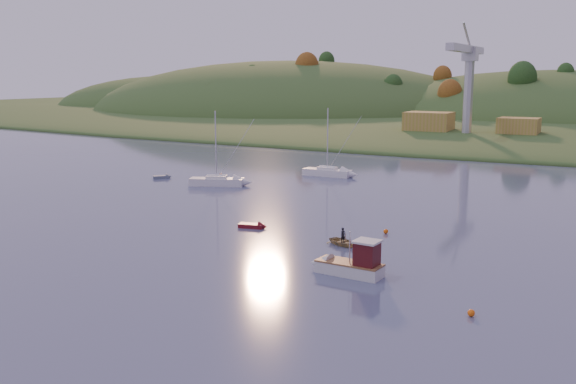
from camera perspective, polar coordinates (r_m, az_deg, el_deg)
The scene contains 22 objects.
ground at distance 52.23m, azimuth -20.00°, elevation -8.24°, with size 500.00×500.00×0.00m, color #3C4162.
far_shore at distance 265.37m, azimuth 20.70°, elevation 6.20°, with size 620.00×220.00×1.50m, color #284B1E.
shore_slope at distance 201.41m, azimuth 17.97°, elevation 5.25°, with size 640.00×150.00×7.00m, color #284B1E.
hill_left_far at distance 317.02m, azimuth -9.92°, elevation 7.27°, with size 120.00×100.00×32.00m, color #284B1E.
hill_left at distance 265.54m, azimuth -0.02°, elevation 6.86°, with size 170.00×140.00×44.00m, color #284B1E.
hill_center at distance 244.29m, azimuth 22.33°, elevation 5.79°, with size 140.00×120.00×36.00m, color #284B1E.
hillside_trees at distance 221.02m, azimuth 18.98°, elevation 5.60°, with size 280.00×50.00×32.00m, color #1B3F16, non-canonical shape.
wharf at distance 158.33m, azimuth 16.77°, elevation 4.50°, with size 42.00×16.00×2.40m, color slate.
shed_west at distance 162.19m, azimuth 12.40°, elevation 6.11°, with size 11.00×8.00×4.80m, color #A38D36.
shed_east at distance 158.56m, azimuth 19.82°, elevation 5.50°, with size 9.00×7.00×4.00m, color #A38D36.
dock_crane at distance 154.77m, azimuth 15.69°, elevation 10.36°, with size 3.20×28.00×20.30m.
fishing_boat at distance 53.06m, azimuth 5.08°, elevation -6.32°, with size 6.56×2.38×4.12m.
sailboat_near at distance 95.41m, azimuth -6.37°, elevation 1.01°, with size 8.23×5.25×11.00m.
sailboat_far at distance 104.09m, azimuth 3.51°, elevation 1.83°, with size 7.95×2.55×10.96m.
canoe at distance 61.88m, azimuth 4.90°, elevation -4.44°, with size 2.35×3.29×0.68m, color #A08C58.
paddler at distance 61.78m, azimuth 4.91°, elevation -4.08°, with size 0.54×0.36×1.49m, color black.
red_tender at distance 68.56m, azimuth -2.81°, elevation -3.05°, with size 3.30×1.71×1.07m.
grey_dinghy at distance 103.49m, azimuth -10.91°, elevation 1.33°, with size 2.76×2.84×1.08m.
buoy_0 at distance 45.81m, azimuth 15.97°, elevation -10.30°, with size 0.50×0.50×0.50m, color orange.
buoy_1 at distance 66.90m, azimuth 8.69°, elevation -3.47°, with size 0.50×0.50×0.50m, color orange.
buoy_2 at distance 104.01m, azimuth -6.00°, elevation 1.52°, with size 0.50×0.50×0.50m, color orange.
buoy_3 at distance 109.04m, azimuth 5.18°, elevation 1.94°, with size 0.50×0.50×0.50m, color orange.
Camera 1 is at (37.89, -32.16, 16.08)m, focal length 40.00 mm.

